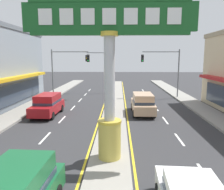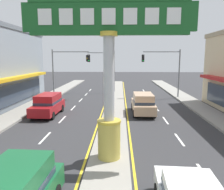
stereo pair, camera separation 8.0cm
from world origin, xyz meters
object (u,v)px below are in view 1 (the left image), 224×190
Objects in this scene: traffic_light_right_side at (165,65)px; suv_near_right_lane at (143,103)px; district_sign at (109,72)px; traffic_light_left_side at (66,65)px; suv_near_left_lane at (48,104)px; traffic_light_median_far at (103,64)px.

traffic_light_right_side is 9.67m from suv_near_right_lane.
district_sign is 1.29× the size of traffic_light_left_side.
traffic_light_right_side is 1.35× the size of suv_near_right_lane.
traffic_light_right_side is 1.34× the size of suv_near_left_lane.
traffic_light_left_side is 6.59m from traffic_light_median_far.
suv_near_right_lane is 8.66m from suv_near_left_lane.
traffic_light_left_side is 12.51m from traffic_light_right_side.
traffic_light_left_side is (-6.25, 17.52, -0.19)m from district_sign.
traffic_light_median_far is at bearing 73.09° from suv_near_left_lane.
district_sign is at bearing -56.06° from suv_near_left_lane.
district_sign is 1.73× the size of suv_near_right_lane.
district_sign is 1.72× the size of suv_near_left_lane.
district_sign reaches higher than suv_near_left_lane.
suv_near_right_lane is at bearing -113.19° from traffic_light_right_side.
district_sign reaches higher than traffic_light_left_side.
traffic_light_right_side is at bearing 70.86° from district_sign.
traffic_light_right_side is 1.00× the size of traffic_light_median_far.
traffic_light_median_far is at bearing 151.36° from traffic_light_right_side.
traffic_light_right_side is 9.21m from traffic_light_median_far.
suv_near_right_lane is 0.99× the size of suv_near_left_lane.
traffic_light_left_side is 1.00× the size of traffic_light_median_far.
traffic_light_median_far reaches higher than suv_near_right_lane.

